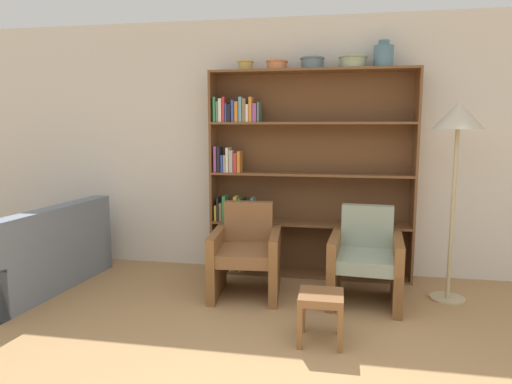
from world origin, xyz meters
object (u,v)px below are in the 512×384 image
(bookshelf, at_px, (294,176))
(vase_tall, at_px, (384,56))
(bowl_olive, at_px, (246,65))
(bowl_stoneware, at_px, (353,62))
(footstool, at_px, (321,303))
(couch, at_px, (27,259))
(bowl_brass, at_px, (312,63))
(floor_lamp, at_px, (458,126))
(armchair_cushioned, at_px, (366,260))
(bowl_terracotta, at_px, (277,65))
(armchair_leather, at_px, (246,254))

(bookshelf, height_order, vase_tall, vase_tall)
(bookshelf, distance_m, bowl_olive, 1.28)
(bowl_stoneware, xyz_separation_m, footstool, (-0.22, -1.55, -1.95))
(bowl_stoneware, height_order, couch, bowl_stoneware)
(bowl_brass, xyz_separation_m, floor_lamp, (1.33, -0.48, -0.65))
(bowl_olive, relative_size, bowl_stoneware, 0.60)
(bowl_stoneware, height_order, footstool, bowl_stoneware)
(bowl_stoneware, distance_m, armchair_cushioned, 1.98)
(vase_tall, relative_size, floor_lamp, 0.15)
(bowl_olive, distance_m, armchair_cushioned, 2.33)
(bookshelf, distance_m, vase_tall, 1.51)
(armchair_cushioned, height_order, footstool, armchair_cushioned)
(bowl_brass, bearing_deg, bookshelf, 171.55)
(bowl_stoneware, relative_size, footstool, 0.76)
(bowl_terracotta, relative_size, vase_tall, 0.87)
(armchair_leather, bearing_deg, floor_lamp, -179.50)
(bowl_olive, height_order, footstool, bowl_olive)
(bookshelf, bearing_deg, armchair_cushioned, -42.83)
(bowl_terracotta, height_order, bowl_stoneware, bowl_stoneware)
(bookshelf, height_order, footstool, bookshelf)
(armchair_cushioned, height_order, floor_lamp, floor_lamp)
(bowl_terracotta, relative_size, armchair_cushioned, 0.27)
(bowl_olive, xyz_separation_m, armchair_cushioned, (1.25, -0.66, -1.85))
(bowl_brass, bearing_deg, bowl_olive, 180.00)
(bowl_brass, distance_m, floor_lamp, 1.55)
(bookshelf, bearing_deg, bowl_terracotta, -171.94)
(bookshelf, relative_size, bowl_stoneware, 7.63)
(bookshelf, height_order, bowl_terracotta, bowl_terracotta)
(bowl_terracotta, distance_m, bowl_brass, 0.36)
(bowl_brass, height_order, floor_lamp, bowl_brass)
(floor_lamp, bearing_deg, bowl_terracotta, 164.19)
(couch, bearing_deg, bowl_terracotta, -64.18)
(bookshelf, xyz_separation_m, bowl_stoneware, (0.59, -0.03, 1.18))
(bookshelf, xyz_separation_m, armchair_cushioned, (0.74, -0.68, -0.69))
(bowl_olive, height_order, armchair_cushioned, bowl_olive)
(vase_tall, bearing_deg, armchair_cushioned, -102.52)
(bookshelf, bearing_deg, floor_lamp, -18.56)
(bowl_olive, height_order, floor_lamp, bowl_olive)
(armchair_leather, xyz_separation_m, footstool, (0.75, -0.90, -0.09))
(footstool, bearing_deg, bowl_terracotta, 109.66)
(bowl_stoneware, bearing_deg, couch, -164.04)
(bookshelf, xyz_separation_m, vase_tall, (0.88, -0.03, 1.22))
(bowl_olive, height_order, bowl_stoneware, bowl_stoneware)
(footstool, bearing_deg, bowl_stoneware, 82.02)
(bowl_terracotta, height_order, bowl_brass, bowl_brass)
(bowl_stoneware, xyz_separation_m, armchair_leather, (-0.97, -0.66, -1.86))
(bowl_terracotta, bearing_deg, bowl_brass, 0.00)
(vase_tall, bearing_deg, bowl_olive, 180.00)
(bowl_olive, height_order, bowl_terracotta, bowl_olive)
(bookshelf, xyz_separation_m, armchair_leather, (-0.38, -0.68, -0.69))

